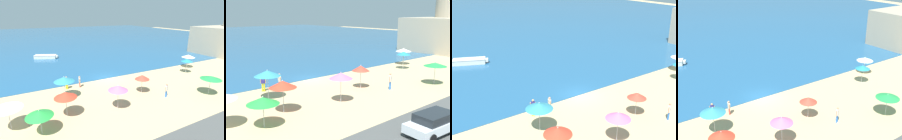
{
  "view_description": "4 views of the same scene",
  "coord_description": "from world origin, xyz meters",
  "views": [
    {
      "loc": [
        -10.9,
        -22.52,
        9.42
      ],
      "look_at": [
        -0.42,
        -2.53,
        2.15
      ],
      "focal_mm": 28.0,
      "sensor_mm": 36.0,
      "label": 1
    },
    {
      "loc": [
        -18.43,
        -25.74,
        7.72
      ],
      "look_at": [
        1.87,
        -2.81,
        1.27
      ],
      "focal_mm": 45.0,
      "sensor_mm": 36.0,
      "label": 2
    },
    {
      "loc": [
        -17.53,
        -21.88,
        13.28
      ],
      "look_at": [
        -0.14,
        2.69,
        2.19
      ],
      "focal_mm": 45.0,
      "sensor_mm": 36.0,
      "label": 3
    },
    {
      "loc": [
        -14.2,
        -25.89,
        15.21
      ],
      "look_at": [
        5.34,
        1.91,
        1.68
      ],
      "focal_mm": 45.0,
      "sensor_mm": 36.0,
      "label": 4
    }
  ],
  "objects": [
    {
      "name": "ground_plane",
      "position": [
        0.0,
        0.0,
        0.0
      ],
      "size": [
        160.0,
        160.0,
        0.0
      ],
      "primitive_type": "plane",
      "color": "tan"
    },
    {
      "name": "beach_umbrella_0",
      "position": [
        -2.89,
        -8.56,
        2.34
      ],
      "size": [
        2.03,
        2.03,
        2.68
      ],
      "color": "#B2B2B7",
      "rests_on": "ground_plane"
    },
    {
      "name": "beach_umbrella_1",
      "position": [
        -7.92,
        -7.53,
        2.27
      ],
      "size": [
        2.13,
        2.13,
        2.61
      ],
      "color": "#B2B2B7",
      "rests_on": "ground_plane"
    },
    {
      "name": "beach_umbrella_2",
      "position": [
        -7.12,
        -3.58,
        2.35
      ],
      "size": [
        2.34,
        2.34,
        2.69
      ],
      "color": "#B2B2B7",
      "rests_on": "ground_plane"
    },
    {
      "name": "beach_umbrella_5",
      "position": [
        8.6,
        -10.76,
        2.19
      ],
      "size": [
        2.4,
        2.4,
        2.46
      ],
      "color": "#B2B2B7",
      "rests_on": "ground_plane"
    },
    {
      "name": "beach_umbrella_6",
      "position": [
        12.94,
        -3.65,
        2.16
      ],
      "size": [
        1.88,
        1.88,
        2.46
      ],
      "color": "#B2B2B7",
      "rests_on": "ground_plane"
    },
    {
      "name": "beach_umbrella_7",
      "position": [
        15.57,
        -1.75,
        2.17
      ],
      "size": [
        2.25,
        2.25,
        2.46
      ],
      "color": "#B2B2B7",
      "rests_on": "ground_plane"
    },
    {
      "name": "beach_umbrella_8",
      "position": [
        1.66,
        -6.52,
        2.06
      ],
      "size": [
        1.79,
        1.79,
        2.4
      ],
      "color": "#B2B2B7",
      "rests_on": "ground_plane"
    },
    {
      "name": "bather_0",
      "position": [
        -6.34,
        -1.07,
        0.97
      ],
      "size": [
        0.47,
        0.39,
        1.74
      ],
      "color": "yellow",
      "rests_on": "ground_plane"
    },
    {
      "name": "bather_1",
      "position": [
        -4.65,
        -1.27,
        0.88
      ],
      "size": [
        0.3,
        0.56,
        1.58
      ],
      "color": "#DE4C42",
      "rests_on": "ground_plane"
    },
    {
      "name": "bather_3",
      "position": [
        3.5,
        -8.85,
        0.95
      ],
      "size": [
        0.53,
        0.34,
        1.7
      ],
      "color": "blue",
      "rests_on": "ground_plane"
    }
  ]
}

